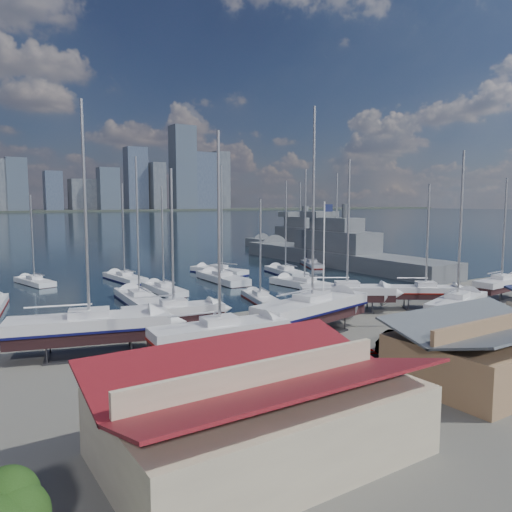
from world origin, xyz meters
TOP-DOWN VIEW (x-y plane):
  - ground at (0.00, -10.00)m, footprint 1400.00×1400.00m
  - shed_red at (-18.00, -26.00)m, footprint 14.70×9.45m
  - shed_grey at (0.00, -26.00)m, footprint 12.60×8.40m
  - sailboat_cradle_0 at (-20.66, -6.75)m, footprint 12.34×6.44m
  - sailboat_cradle_1 at (-13.06, -13.21)m, footprint 10.48×3.79m
  - sailboat_cradle_2 at (-12.85, -4.43)m, footprint 9.06×3.92m
  - sailboat_cradle_3 at (-2.71, -11.10)m, footprint 12.73×5.95m
  - sailboat_cradle_4 at (6.19, -6.03)m, footprint 9.71×7.52m
  - sailboat_cradle_5 at (10.27, -16.37)m, footprint 10.39×5.83m
  - sailboat_cradle_6 at (14.28, -9.68)m, footprint 8.04×6.63m
  - sailboat_cradle_7 at (25.71, -11.43)m, footprint 8.86×3.12m
  - sailboat_moored_2 at (-18.61, 30.51)m, footprint 4.38×9.03m
  - sailboat_moored_3 at (-10.78, 9.99)m, footprint 4.22×11.87m
  - sailboat_moored_4 at (-5.82, 14.79)m, footprint 2.64×9.40m
  - sailboat_moored_5 at (-6.95, 26.77)m, footprint 3.75×10.17m
  - sailboat_moored_6 at (1.49, 3.46)m, footprint 4.37×8.66m
  - sailboat_moored_7 at (4.67, 18.29)m, footprint 3.79×11.72m
  - sailboat_moored_8 at (8.24, 25.84)m, footprint 6.03×10.80m
  - sailboat_moored_9 at (11.50, 7.79)m, footprint 4.29×11.26m
  - sailboat_moored_10 at (16.54, 18.93)m, footprint 4.70×10.76m
  - sailboat_moored_11 at (26.66, 24.67)m, footprint 5.72×8.60m
  - naval_ship_east at (31.74, 24.10)m, footprint 9.03×49.49m
  - naval_ship_west at (42.04, 48.06)m, footprint 6.72×38.18m
  - car_a at (-5.04, -20.30)m, footprint 2.89×4.04m
  - car_b at (-0.17, -18.65)m, footprint 5.26×3.26m
  - car_c at (1.12, -21.95)m, footprint 3.11×5.82m
  - car_d at (12.18, -20.14)m, footprint 2.49×5.32m
  - flagpole at (0.20, -9.27)m, footprint 1.03×0.12m

SIDE VIEW (x-z plane):
  - ground at x=0.00m, z-range 0.00..0.00m
  - sailboat_moored_5 at x=-6.95m, z-range -7.13..7.74m
  - sailboat_moored_10 at x=16.54m, z-range -7.47..8.09m
  - sailboat_moored_8 at x=8.24m, z-range -7.47..8.09m
  - sailboat_moored_11 at x=26.66m, z-range -5.97..6.59m
  - sailboat_moored_6 at x=1.49m, z-range -5.93..6.54m
  - sailboat_moored_3 at x=-10.78m, z-range -8.39..9.01m
  - sailboat_moored_4 at x=-5.82m, z-range -6.77..7.42m
  - sailboat_moored_9 at x=11.50m, z-range -7.97..8.62m
  - sailboat_moored_2 at x=-18.61m, z-range -6.24..6.89m
  - sailboat_moored_7 at x=4.67m, z-range -8.42..9.07m
  - car_a at x=-5.04m, z-range 0.00..1.28m
  - car_d at x=12.18m, z-range 0.00..1.50m
  - car_c at x=1.12m, z-range 0.00..1.56m
  - car_b at x=-0.17m, z-range 0.00..1.64m
  - naval_ship_east at x=31.74m, z-range -7.55..10.89m
  - naval_ship_west at x=42.04m, z-range -7.04..10.38m
  - sailboat_cradle_6 at x=14.28m, z-range -4.80..8.69m
  - sailboat_cradle_7 at x=25.71m, z-range -5.17..9.15m
  - sailboat_cradle_2 at x=-12.85m, z-range -5.22..9.21m
  - sailboat_cradle_4 at x=6.19m, z-range -5.89..10.04m
  - sailboat_cradle_5 at x=10.27m, z-range -6.01..10.17m
  - sailboat_cradle_1 at x=-13.06m, z-range -6.18..10.37m
  - shed_grey at x=0.00m, z-range 0.06..4.23m
  - sailboat_cradle_0 at x=-20.66m, z-range -7.26..11.71m
  - sailboat_cradle_3 at x=-2.71m, z-range -7.53..12.04m
  - shed_red at x=-18.00m, z-range 0.07..4.57m
  - flagpole at x=0.20m, z-range 0.86..12.47m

